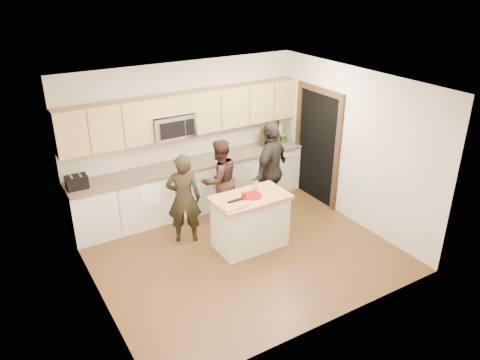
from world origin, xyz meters
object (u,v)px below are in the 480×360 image
woman_left (184,199)px  woman_center (220,180)px  toaster (77,182)px  woman_right (271,170)px  island (250,221)px

woman_left → woman_center: 0.93m
toaster → woman_right: size_ratio=0.19×
toaster → woman_left: 1.72m
woman_left → island: bearing=165.0°
woman_center → woman_right: bearing=149.3°
island → woman_left: bearing=139.2°
woman_left → woman_center: size_ratio=1.02×
toaster → woman_center: (2.30, -0.54, -0.30)m
toaster → woman_center: bearing=-13.2°
toaster → woman_right: (3.14, -0.90, -0.16)m
woman_center → woman_right: size_ratio=0.84×
woman_left → woman_right: (1.70, -0.00, 0.12)m
woman_left → woman_right: woman_right is taller
island → woman_left: size_ratio=0.78×
woman_left → woman_center: (0.86, 0.36, -0.02)m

